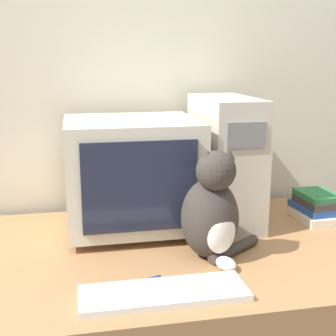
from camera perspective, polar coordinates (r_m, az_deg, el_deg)
name	(u,v)px	position (r m, az deg, el deg)	size (l,w,h in m)	color
wall_back	(132,78)	(1.89, -4.39, 10.90)	(7.00, 0.05, 2.50)	beige
crt_monitor	(132,173)	(1.63, -4.40, -0.65)	(0.45, 0.41, 0.39)	beige
computer_tower	(225,160)	(1.72, 6.95, 0.94)	(0.18, 0.41, 0.46)	beige
keyboard	(164,293)	(1.24, -0.51, -14.96)	(0.43, 0.14, 0.02)	silver
cat	(212,213)	(1.41, 5.41, -5.43)	(0.28, 0.25, 0.34)	#38332D
book_stack	(318,207)	(1.85, 17.79, -4.60)	(0.16, 0.21, 0.11)	beige
pen	(135,283)	(1.30, -4.02, -13.84)	(0.15, 0.06, 0.01)	navy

